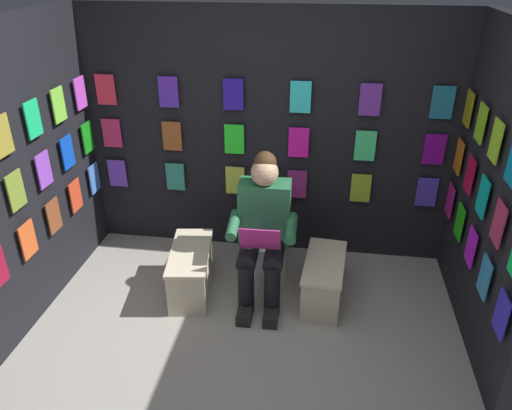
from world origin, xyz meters
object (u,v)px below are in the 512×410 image
(comic_longbox_near, at_px, (324,280))
(comic_longbox_far, at_px, (191,271))
(toilet, at_px, (266,244))
(person_reading, at_px, (263,229))

(comic_longbox_near, height_order, comic_longbox_far, comic_longbox_far)
(toilet, bearing_deg, comic_longbox_far, 24.93)
(person_reading, height_order, comic_longbox_near, person_reading)
(toilet, xyz_separation_m, comic_longbox_far, (0.57, 0.29, -0.13))
(comic_longbox_near, relative_size, comic_longbox_far, 0.92)
(person_reading, distance_m, comic_longbox_near, 0.64)
(comic_longbox_far, bearing_deg, person_reading, 177.84)
(person_reading, bearing_deg, comic_longbox_far, 4.39)
(comic_longbox_near, distance_m, comic_longbox_far, 1.07)
(toilet, height_order, comic_longbox_far, toilet)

